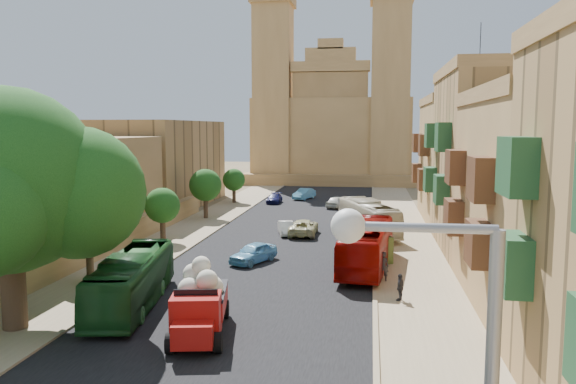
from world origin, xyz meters
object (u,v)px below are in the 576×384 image
(bus_red_east, at_px, (367,246))
(ficus_tree, at_px, (10,187))
(street_tree_a, at_px, (89,231))
(street_tree_d, at_px, (234,180))
(red_truck, at_px, (200,302))
(car_cream, at_px, (304,227))
(pedestrian_c, at_px, (400,287))
(car_white_b, at_px, (337,202))
(bus_green_north, at_px, (132,280))
(street_tree_b, at_px, (162,206))
(car_white_a, at_px, (286,228))
(car_dkblue, at_px, (274,198))
(street_tree_c, at_px, (205,185))
(pedestrian_a, at_px, (383,266))
(olive_pickup, at_px, (367,245))
(bus_cream_east, at_px, (368,217))
(church, at_px, (333,126))
(car_blue_b, at_px, (304,194))
(car_blue_a, at_px, (253,253))

(bus_red_east, bearing_deg, ficus_tree, 46.47)
(street_tree_a, distance_m, street_tree_d, 36.00)
(red_truck, distance_m, bus_red_east, 14.93)
(red_truck, height_order, car_cream, red_truck)
(pedestrian_c, bearing_deg, street_tree_a, -71.55)
(ficus_tree, bearing_deg, car_white_b, 73.50)
(bus_green_north, bearing_deg, street_tree_b, 96.49)
(car_white_a, bearing_deg, car_cream, -11.57)
(street_tree_d, distance_m, car_dkblue, 5.49)
(car_dkblue, bearing_deg, street_tree_d, -176.93)
(car_white_a, relative_size, car_cream, 0.71)
(street_tree_c, xyz_separation_m, pedestrian_a, (17.50, -21.39, -2.48))
(car_white_a, bearing_deg, bus_red_east, -71.91)
(street_tree_b, height_order, pedestrian_c, street_tree_b)
(bus_red_east, xyz_separation_m, car_cream, (-5.50, 10.91, -0.83))
(olive_pickup, relative_size, bus_cream_east, 0.46)
(red_truck, bearing_deg, car_cream, 85.70)
(street_tree_b, height_order, bus_green_north, street_tree_b)
(church, height_order, car_blue_b, church)
(car_cream, relative_size, car_dkblue, 1.24)
(pedestrian_a, bearing_deg, bus_cream_east, -83.50)
(ficus_tree, relative_size, car_blue_a, 2.78)
(bus_green_north, distance_m, car_blue_b, 45.04)
(street_tree_b, bearing_deg, pedestrian_a, -28.22)
(street_tree_c, xyz_separation_m, olive_pickup, (16.50, -15.40, -2.49))
(car_cream, distance_m, pedestrian_c, 19.08)
(street_tree_b, bearing_deg, bus_red_east, -21.48)
(church, distance_m, pedestrian_c, 68.89)
(car_dkblue, bearing_deg, church, 79.76)
(church, distance_m, bus_red_east, 61.97)
(car_blue_b, bearing_deg, car_blue_a, -69.97)
(car_cream, bearing_deg, pedestrian_c, 111.81)
(ficus_tree, height_order, pedestrian_c, ficus_tree)
(street_tree_c, relative_size, bus_cream_east, 0.48)
(bus_green_north, distance_m, bus_red_east, 15.40)
(bus_red_east, relative_size, car_blue_a, 2.71)
(bus_cream_east, height_order, car_white_a, bus_cream_east)
(red_truck, bearing_deg, bus_red_east, 60.73)
(ficus_tree, height_order, car_white_a, ficus_tree)
(church, distance_m, car_cream, 50.98)
(church, xyz_separation_m, street_tree_c, (-10.00, -42.61, -6.13))
(church, height_order, olive_pickup, church)
(street_tree_d, bearing_deg, car_dkblue, 3.94)
(street_tree_b, height_order, street_tree_d, street_tree_b)
(red_truck, distance_m, olive_pickup, 17.71)
(red_truck, bearing_deg, olive_pickup, 65.64)
(car_blue_b, bearing_deg, car_cream, -64.32)
(car_cream, bearing_deg, bus_cream_east, -167.50)
(red_truck, bearing_deg, church, 89.38)
(pedestrian_c, bearing_deg, bus_cream_east, -152.29)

